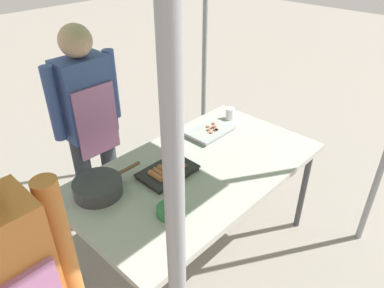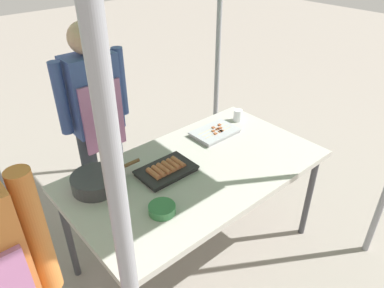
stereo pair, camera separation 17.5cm
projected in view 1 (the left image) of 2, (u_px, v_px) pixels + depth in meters
name	position (u px, v px, depth m)	size (l,w,h in m)	color
ground_plane	(197.00, 251.00, 2.62)	(18.00, 18.00, 0.00)	gray
stall_table	(198.00, 174.00, 2.25)	(1.60, 0.90, 0.75)	#B7B2A8
tray_grilled_sausages	(168.00, 171.00, 2.15)	(0.34, 0.23, 0.05)	black
tray_meat_skewers	(210.00, 131.00, 2.57)	(0.32, 0.22, 0.04)	#ADADB2
cooking_wok	(98.00, 187.00, 1.99)	(0.43, 0.27, 0.09)	#38383A
condiment_bowl	(170.00, 211.00, 1.86)	(0.14, 0.14, 0.05)	#33723F
drink_cup_near_edge	(230.00, 114.00, 2.75)	(0.07, 0.07, 0.09)	white
vendor_woman	(89.00, 118.00, 2.46)	(0.52, 0.23, 1.53)	#333842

